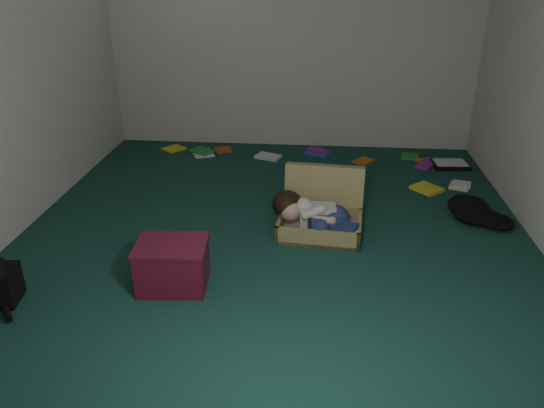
# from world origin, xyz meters

# --- Properties ---
(floor) EXTENTS (4.50, 4.50, 0.00)m
(floor) POSITION_xyz_m (0.00, 0.00, 0.00)
(floor) COLOR #153D34
(floor) RESTS_ON ground
(wall_back) EXTENTS (4.50, 0.00, 4.50)m
(wall_back) POSITION_xyz_m (0.00, 2.25, 1.30)
(wall_back) COLOR silver
(wall_back) RESTS_ON ground
(wall_front) EXTENTS (4.50, 0.00, 4.50)m
(wall_front) POSITION_xyz_m (0.00, -2.25, 1.30)
(wall_front) COLOR silver
(wall_front) RESTS_ON ground
(suitcase) EXTENTS (0.69, 0.68, 0.47)m
(suitcase) POSITION_xyz_m (0.37, 0.20, 0.14)
(suitcase) COLOR #9B9055
(suitcase) RESTS_ON floor
(person) EXTENTS (0.69, 0.38, 0.29)m
(person) POSITION_xyz_m (0.31, 0.04, 0.18)
(person) COLOR beige
(person) RESTS_ON suitcase
(maroon_bin) EXTENTS (0.48, 0.39, 0.32)m
(maroon_bin) POSITION_xyz_m (-0.60, -0.74, 0.16)
(maroon_bin) COLOR #561124
(maroon_bin) RESTS_ON floor
(clothing_pile) EXTENTS (0.51, 0.45, 0.14)m
(clothing_pile) POSITION_xyz_m (1.70, 0.46, 0.07)
(clothing_pile) COLOR black
(clothing_pile) RESTS_ON floor
(paper_tray) EXTENTS (0.38, 0.30, 0.05)m
(paper_tray) POSITION_xyz_m (1.70, 1.69, 0.02)
(paper_tray) COLOR black
(paper_tray) RESTS_ON floor
(book_scatter) EXTENTS (3.20, 1.18, 0.02)m
(book_scatter) POSITION_xyz_m (0.47, 1.71, 0.01)
(book_scatter) COLOR yellow
(book_scatter) RESTS_ON floor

